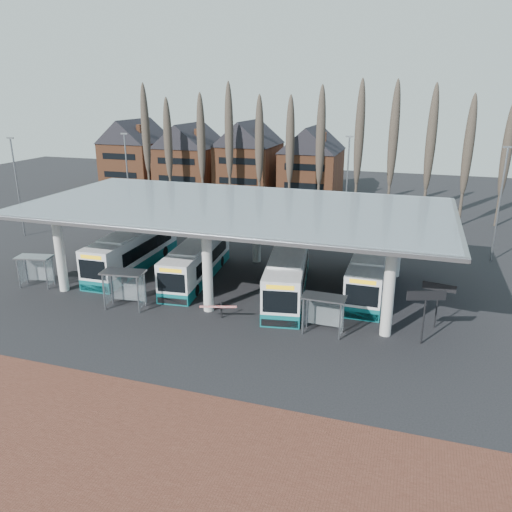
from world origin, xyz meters
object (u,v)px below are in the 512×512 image
(bus_2, at_px, (288,273))
(shelter_0, at_px, (36,264))
(shelter_1, at_px, (125,281))
(bus_3, at_px, (370,270))
(bus_0, at_px, (133,250))
(bus_1, at_px, (197,261))
(shelter_2, at_px, (324,306))

(bus_2, xyz_separation_m, shelter_0, (-19.04, -4.59, 0.22))
(bus_2, xyz_separation_m, shelter_1, (-10.22, -6.05, 0.42))
(shelter_1, bearing_deg, bus_3, 21.69)
(bus_0, relative_size, bus_2, 0.99)
(bus_3, distance_m, shelter_0, 25.89)
(bus_1, relative_size, shelter_1, 3.65)
(bus_1, distance_m, shelter_0, 12.45)
(shelter_2, bearing_deg, shelter_0, 179.27)
(bus_2, bearing_deg, shelter_2, -65.86)
(bus_3, xyz_separation_m, shelter_2, (-2.06, -8.33, 0.31))
(bus_0, relative_size, shelter_0, 4.22)
(bus_0, xyz_separation_m, bus_3, (19.92, 1.14, -0.05))
(shelter_1, bearing_deg, bus_2, 23.71)
(bus_1, distance_m, bus_3, 13.75)
(bus_3, height_order, shelter_1, bus_3)
(bus_2, height_order, bus_3, bus_2)
(bus_3, relative_size, shelter_1, 3.74)
(bus_2, relative_size, bus_3, 1.05)
(shelter_2, bearing_deg, bus_0, 160.00)
(bus_2, distance_m, shelter_2, 6.78)
(bus_0, height_order, bus_2, bus_0)
(shelter_0, bearing_deg, bus_1, 14.46)
(bus_0, height_order, shelter_1, bus_0)
(shelter_2, bearing_deg, shelter_1, -176.44)
(shelter_0, bearing_deg, bus_0, 40.07)
(bus_2, bearing_deg, bus_3, 15.40)
(bus_3, xyz_separation_m, shelter_1, (-16.02, -8.73, 0.47))
(bus_0, height_order, bus_1, bus_0)
(shelter_1, bearing_deg, shelter_2, -5.27)
(shelter_0, distance_m, shelter_2, 22.81)
(bus_2, relative_size, shelter_1, 3.94)
(bus_3, bearing_deg, bus_2, -155.17)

